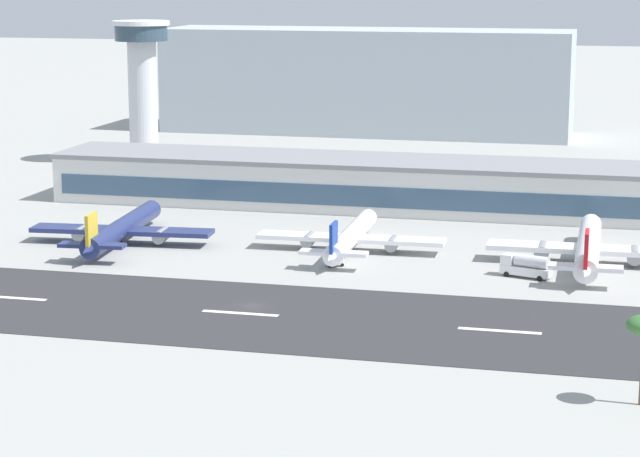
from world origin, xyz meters
TOP-DOWN VIEW (x-y plane):
  - ground_plane at (0.00, 0.00)m, footprint 1400.00×1400.00m
  - runway_strip at (0.00, -4.41)m, footprint 800.00×36.66m
  - runway_centreline_dash_3 at (-38.53, -4.41)m, footprint 12.00×1.20m
  - runway_centreline_dash_4 at (-0.54, -4.41)m, footprint 12.00×1.20m
  - runway_centreline_dash_5 at (38.55, -4.41)m, footprint 12.00×1.20m
  - terminal_building at (4.79, 85.38)m, footprint 148.98×22.76m
  - control_tower at (-71.04, 133.91)m, footprint 15.07×15.07m
  - distant_hotel_block at (-26.47, 211.26)m, footprint 128.24×31.22m
  - airliner_gold_tail_gate_0 at (-37.16, 36.64)m, footprint 35.26×43.09m
  - airliner_navy_tail_gate_1 at (6.27, 40.96)m, footprint 35.08×40.17m
  - airliner_red_tail_gate_2 at (49.23, 40.61)m, footprint 35.48×45.59m
  - service_baggage_tug_0 at (6.18, 29.27)m, footprint 3.55×3.15m
  - service_fuel_truck_1 at (39.40, 29.09)m, footprint 8.89×5.03m

SIDE VIEW (x-z plane):
  - ground_plane at x=0.00m, z-range 0.00..0.00m
  - runway_strip at x=0.00m, z-range 0.00..0.08m
  - runway_centreline_dash_3 at x=-38.53m, z-range 0.08..0.09m
  - runway_centreline_dash_4 at x=-0.54m, z-range 0.08..0.09m
  - runway_centreline_dash_5 at x=38.55m, z-range 0.08..0.09m
  - service_baggage_tug_0 at x=6.18m, z-range -0.05..2.15m
  - service_fuel_truck_1 at x=39.40m, z-range 0.05..4.00m
  - airliner_navy_tail_gate_1 at x=6.27m, z-range -1.52..6.86m
  - airliner_gold_tail_gate_0 at x=-37.16m, z-range -1.63..7.36m
  - airliner_red_tail_gate_2 at x=49.23m, z-range -1.72..7.79m
  - terminal_building at x=4.79m, z-range 0.00..10.78m
  - distant_hotel_block at x=-26.47m, z-range 0.00..32.63m
  - control_tower at x=-71.04m, z-range 4.21..42.02m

